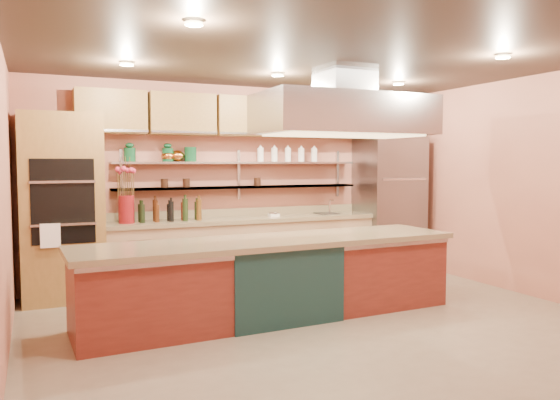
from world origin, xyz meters
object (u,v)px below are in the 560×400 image
kitchen_scale (274,214)px  island (272,278)px  green_canister (190,154)px  refrigerator (389,204)px  copper_kettle (177,156)px  flower_vase (126,209)px

kitchen_scale → island: bearing=-95.4°
island → green_canister: 2.39m
refrigerator → green_canister: (-3.14, 0.23, 0.76)m
green_canister → kitchen_scale: bearing=-10.8°
copper_kettle → green_canister: bearing=0.0°
kitchen_scale → copper_kettle: (-1.33, 0.22, 0.82)m
island → copper_kettle: size_ratio=21.73×
island → kitchen_scale: kitchen_scale is taller
island → green_canister: green_canister is taller
refrigerator → flower_vase: size_ratio=5.92×
island → kitchen_scale: size_ratio=29.45×
kitchen_scale → flower_vase: bearing=-161.2°
island → kitchen_scale: bearing=63.9°
copper_kettle → kitchen_scale: bearing=-9.4°
flower_vase → copper_kettle: bearing=17.0°
refrigerator → copper_kettle: bearing=176.0°
refrigerator → flower_vase: bearing=179.9°
island → kitchen_scale: (0.76, 1.69, 0.53)m
refrigerator → flower_vase: 4.04m
island → green_canister: bearing=99.7°
flower_vase → green_canister: 1.17m
copper_kettle → green_canister: size_ratio=0.97×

